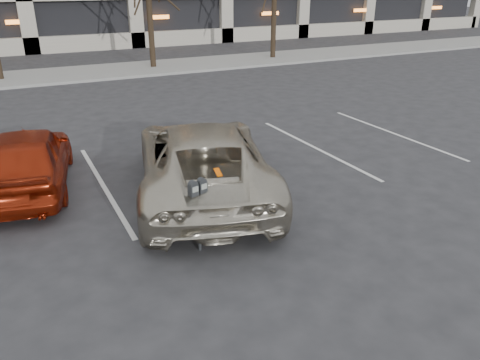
% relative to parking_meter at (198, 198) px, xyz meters
% --- Properties ---
extents(ground, '(140.00, 140.00, 0.00)m').
position_rel_parking_meter_xyz_m(ground, '(0.52, 1.09, -0.96)').
color(ground, '#28282B').
rests_on(ground, ground).
extents(sidewalk, '(80.00, 4.00, 0.12)m').
position_rel_parking_meter_xyz_m(sidewalk, '(0.52, 17.09, -0.90)').
color(sidewalk, gray).
rests_on(sidewalk, ground).
extents(stall_lines, '(16.90, 5.20, 0.00)m').
position_rel_parking_meter_xyz_m(stall_lines, '(-0.88, 3.39, -0.95)').
color(stall_lines, silver).
rests_on(stall_lines, ground).
extents(parking_meter, '(0.34, 0.20, 1.25)m').
position_rel_parking_meter_xyz_m(parking_meter, '(0.00, 0.00, 0.00)').
color(parking_meter, black).
rests_on(parking_meter, ground).
extents(suv_silver, '(4.03, 5.98, 1.53)m').
position_rel_parking_meter_xyz_m(suv_silver, '(0.94, 2.07, -0.20)').
color(suv_silver, '#BEB5A2').
rests_on(suv_silver, ground).
extents(car_red, '(2.33, 4.24, 1.37)m').
position_rel_parking_meter_xyz_m(car_red, '(-2.27, 3.96, -0.28)').
color(car_red, '#99240D').
rests_on(car_red, ground).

